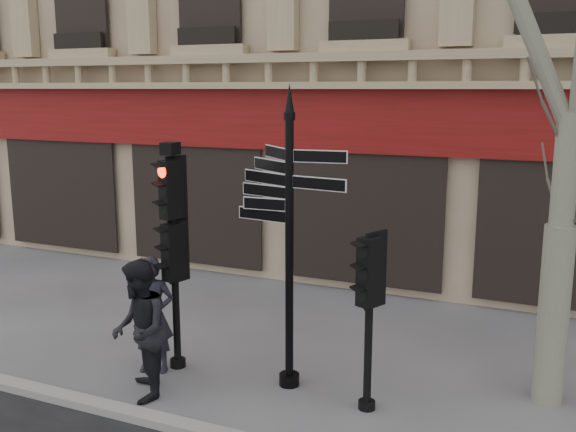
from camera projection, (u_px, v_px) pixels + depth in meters
name	position (u px, v px, depth m)	size (l,w,h in m)	color
ground	(258.00, 390.00, 9.20)	(80.00, 80.00, 0.00)	#57565B
fingerpost	(289.00, 188.00, 8.78)	(2.27, 2.27, 4.32)	black
traffic_signal_main	(173.00, 229.00, 9.53)	(0.44, 0.37, 3.48)	black
traffic_signal_secondary	(370.00, 291.00, 8.32)	(0.48, 0.42, 2.39)	black
pedestrian_a	(153.00, 315.00, 9.64)	(0.65, 0.43, 1.78)	black
pedestrian_b	(139.00, 330.00, 8.79)	(0.96, 0.75, 1.97)	black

